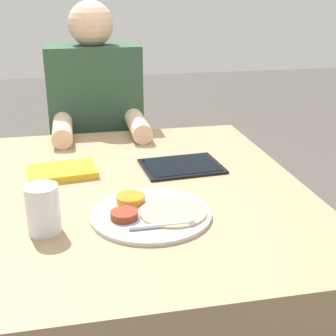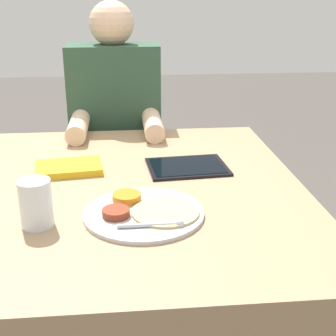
{
  "view_description": "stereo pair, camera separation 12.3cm",
  "coord_description": "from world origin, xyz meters",
  "px_view_note": "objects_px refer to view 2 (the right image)",
  "views": [
    {
      "loc": [
        -0.08,
        -1.16,
        1.24
      ],
      "look_at": [
        0.15,
        -0.03,
        0.8
      ],
      "focal_mm": 50.0,
      "sensor_mm": 36.0,
      "label": 1
    },
    {
      "loc": [
        0.04,
        -1.17,
        1.24
      ],
      "look_at": [
        0.15,
        -0.03,
        0.8
      ],
      "focal_mm": 50.0,
      "sensor_mm": 36.0,
      "label": 2
    }
  ],
  "objects_px": {
    "red_notebook": "(69,168)",
    "drinking_glass": "(36,203)",
    "thali_tray": "(144,212)",
    "tablet_device": "(187,167)",
    "person_diner": "(118,160)"
  },
  "relations": [
    {
      "from": "tablet_device",
      "to": "drinking_glass",
      "type": "height_order",
      "value": "drinking_glass"
    },
    {
      "from": "tablet_device",
      "to": "drinking_glass",
      "type": "relative_size",
      "value": 2.24
    },
    {
      "from": "tablet_device",
      "to": "person_diner",
      "type": "xyz_separation_m",
      "value": [
        -0.21,
        0.57,
        -0.18
      ]
    },
    {
      "from": "red_notebook",
      "to": "drinking_glass",
      "type": "relative_size",
      "value": 1.87
    },
    {
      "from": "thali_tray",
      "to": "drinking_glass",
      "type": "relative_size",
      "value": 2.62
    },
    {
      "from": "red_notebook",
      "to": "person_diner",
      "type": "bearing_deg",
      "value": 76.52
    },
    {
      "from": "thali_tray",
      "to": "red_notebook",
      "type": "xyz_separation_m",
      "value": [
        -0.21,
        0.31,
        0.0
      ]
    },
    {
      "from": "red_notebook",
      "to": "tablet_device",
      "type": "distance_m",
      "value": 0.35
    },
    {
      "from": "tablet_device",
      "to": "drinking_glass",
      "type": "xyz_separation_m",
      "value": [
        -0.38,
        -0.33,
        0.05
      ]
    },
    {
      "from": "person_diner",
      "to": "drinking_glass",
      "type": "distance_m",
      "value": 0.94
    },
    {
      "from": "thali_tray",
      "to": "red_notebook",
      "type": "distance_m",
      "value": 0.37
    },
    {
      "from": "thali_tray",
      "to": "drinking_glass",
      "type": "distance_m",
      "value": 0.25
    },
    {
      "from": "tablet_device",
      "to": "person_diner",
      "type": "height_order",
      "value": "person_diner"
    },
    {
      "from": "tablet_device",
      "to": "person_diner",
      "type": "bearing_deg",
      "value": 110.5
    },
    {
      "from": "drinking_glass",
      "to": "tablet_device",
      "type": "bearing_deg",
      "value": 40.25
    }
  ]
}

